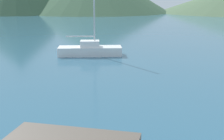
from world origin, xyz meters
The scene contains 1 object.
sailboat_inner centered at (-1.52, 24.70, 0.50)m, with size 5.44×1.98×7.19m.
Camera 1 is at (-1.85, -1.78, 4.96)m, focal length 50.00 mm.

